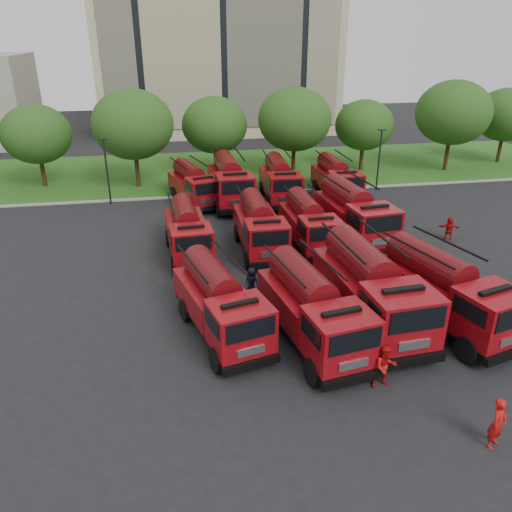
{
  "coord_description": "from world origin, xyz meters",
  "views": [
    {
      "loc": [
        -5.37,
        -21.55,
        12.39
      ],
      "look_at": [
        -1.24,
        1.52,
        1.8
      ],
      "focal_mm": 35.0,
      "sensor_mm": 36.0,
      "label": 1
    }
  ],
  "objects_px": {
    "firefighter_3": "(485,328)",
    "fire_truck_11": "(336,179)",
    "fire_truck_1": "(312,309)",
    "fire_truck_5": "(259,226)",
    "firefighter_1": "(383,386)",
    "firefighter_2": "(446,336)",
    "fire_truck_8": "(194,185)",
    "fire_truck_10": "(280,180)",
    "fire_truck_4": "(188,231)",
    "fire_truck_0": "(220,302)",
    "firefighter_0": "(492,445)",
    "fire_truck_6": "(309,223)",
    "firefighter_4": "(252,296)",
    "fire_truck_2": "(370,288)",
    "fire_truck_9": "(230,182)",
    "fire_truck_7": "(353,213)",
    "firefighter_5": "(447,239)",
    "fire_truck_3": "(445,291)"
  },
  "relations": [
    {
      "from": "fire_truck_1",
      "to": "fire_truck_5",
      "type": "bearing_deg",
      "value": 82.54
    },
    {
      "from": "fire_truck_4",
      "to": "firefighter_1",
      "type": "xyz_separation_m",
      "value": [
        6.62,
        -13.69,
        -1.52
      ]
    },
    {
      "from": "fire_truck_8",
      "to": "firefighter_4",
      "type": "relative_size",
      "value": 4.48
    },
    {
      "from": "firefighter_3",
      "to": "firefighter_4",
      "type": "relative_size",
      "value": 1.18
    },
    {
      "from": "fire_truck_2",
      "to": "firefighter_4",
      "type": "xyz_separation_m",
      "value": [
        -4.82,
        3.54,
        -1.82
      ]
    },
    {
      "from": "fire_truck_11",
      "to": "fire_truck_10",
      "type": "bearing_deg",
      "value": 179.23
    },
    {
      "from": "fire_truck_2",
      "to": "fire_truck_7",
      "type": "xyz_separation_m",
      "value": [
        2.87,
        9.95,
        -0.05
      ]
    },
    {
      "from": "fire_truck_1",
      "to": "fire_truck_6",
      "type": "xyz_separation_m",
      "value": [
        2.77,
        10.4,
        -0.13
      ]
    },
    {
      "from": "firefighter_0",
      "to": "firefighter_1",
      "type": "xyz_separation_m",
      "value": [
        -2.33,
        3.47,
        0.0
      ]
    },
    {
      "from": "fire_truck_1",
      "to": "fire_truck_5",
      "type": "relative_size",
      "value": 1.09
    },
    {
      "from": "fire_truck_4",
      "to": "fire_truck_10",
      "type": "relative_size",
      "value": 0.93
    },
    {
      "from": "firefighter_4",
      "to": "fire_truck_9",
      "type": "bearing_deg",
      "value": -53.45
    },
    {
      "from": "firefighter_1",
      "to": "firefighter_2",
      "type": "distance_m",
      "value": 4.97
    },
    {
      "from": "firefighter_3",
      "to": "fire_truck_11",
      "type": "bearing_deg",
      "value": -97.64
    },
    {
      "from": "firefighter_4",
      "to": "fire_truck_10",
      "type": "bearing_deg",
      "value": -67.83
    },
    {
      "from": "fire_truck_1",
      "to": "firefighter_5",
      "type": "distance_m",
      "value": 15.6
    },
    {
      "from": "fire_truck_5",
      "to": "firefighter_2",
      "type": "bearing_deg",
      "value": -59.49
    },
    {
      "from": "fire_truck_0",
      "to": "firefighter_0",
      "type": "relative_size",
      "value": 3.9
    },
    {
      "from": "fire_truck_11",
      "to": "firefighter_5",
      "type": "distance_m",
      "value": 10.94
    },
    {
      "from": "fire_truck_9",
      "to": "firefighter_3",
      "type": "xyz_separation_m",
      "value": [
        9.12,
        -19.97,
        -1.78
      ]
    },
    {
      "from": "fire_truck_8",
      "to": "firefighter_3",
      "type": "height_order",
      "value": "fire_truck_8"
    },
    {
      "from": "firefighter_4",
      "to": "fire_truck_8",
      "type": "bearing_deg",
      "value": -43.22
    },
    {
      "from": "fire_truck_1",
      "to": "firefighter_1",
      "type": "bearing_deg",
      "value": -70.29
    },
    {
      "from": "fire_truck_2",
      "to": "fire_truck_1",
      "type": "bearing_deg",
      "value": -165.2
    },
    {
      "from": "fire_truck_2",
      "to": "firefighter_0",
      "type": "xyz_separation_m",
      "value": [
        1.23,
        -7.86,
        -1.82
      ]
    },
    {
      "from": "fire_truck_3",
      "to": "firefighter_0",
      "type": "height_order",
      "value": "fire_truck_3"
    },
    {
      "from": "fire_truck_3",
      "to": "fire_truck_6",
      "type": "distance_m",
      "value": 10.61
    },
    {
      "from": "fire_truck_11",
      "to": "firefighter_2",
      "type": "height_order",
      "value": "fire_truck_11"
    },
    {
      "from": "fire_truck_4",
      "to": "fire_truck_1",
      "type": "bearing_deg",
      "value": -68.76
    },
    {
      "from": "firefighter_2",
      "to": "fire_truck_4",
      "type": "bearing_deg",
      "value": 46.68
    },
    {
      "from": "fire_truck_2",
      "to": "fire_truck_8",
      "type": "distance_m",
      "value": 20.34
    },
    {
      "from": "fire_truck_6",
      "to": "firefighter_1",
      "type": "distance_m",
      "value": 13.89
    },
    {
      "from": "firefighter_2",
      "to": "fire_truck_2",
      "type": "bearing_deg",
      "value": 63.41
    },
    {
      "from": "fire_truck_0",
      "to": "fire_truck_10",
      "type": "height_order",
      "value": "fire_truck_10"
    },
    {
      "from": "firefighter_1",
      "to": "firefighter_2",
      "type": "relative_size",
      "value": 1.06
    },
    {
      "from": "fire_truck_5",
      "to": "firefighter_3",
      "type": "xyz_separation_m",
      "value": [
        8.55,
        -10.59,
        -1.58
      ]
    },
    {
      "from": "fire_truck_8",
      "to": "fire_truck_10",
      "type": "height_order",
      "value": "fire_truck_10"
    },
    {
      "from": "fire_truck_8",
      "to": "fire_truck_10",
      "type": "relative_size",
      "value": 0.96
    },
    {
      "from": "fire_truck_6",
      "to": "firefighter_3",
      "type": "distance_m",
      "value": 12.13
    },
    {
      "from": "fire_truck_0",
      "to": "fire_truck_6",
      "type": "distance_m",
      "value": 11.16
    },
    {
      "from": "fire_truck_7",
      "to": "fire_truck_9",
      "type": "xyz_separation_m",
      "value": [
        -6.83,
        8.64,
        0.01
      ]
    },
    {
      "from": "fire_truck_0",
      "to": "fire_truck_7",
      "type": "xyz_separation_m",
      "value": [
        9.65,
        9.61,
        0.2
      ]
    },
    {
      "from": "fire_truck_11",
      "to": "fire_truck_1",
      "type": "bearing_deg",
      "value": -111.32
    },
    {
      "from": "fire_truck_4",
      "to": "firefighter_5",
      "type": "bearing_deg",
      "value": -5.14
    },
    {
      "from": "fire_truck_2",
      "to": "fire_truck_8",
      "type": "height_order",
      "value": "fire_truck_2"
    },
    {
      "from": "firefighter_4",
      "to": "fire_truck_5",
      "type": "bearing_deg",
      "value": -64.42
    },
    {
      "from": "firefighter_1",
      "to": "firefighter_4",
      "type": "distance_m",
      "value": 8.77
    },
    {
      "from": "fire_truck_9",
      "to": "firefighter_4",
      "type": "relative_size",
      "value": 5.06
    },
    {
      "from": "fire_truck_7",
      "to": "fire_truck_9",
      "type": "bearing_deg",
      "value": 122.47
    },
    {
      "from": "fire_truck_5",
      "to": "firefighter_0",
      "type": "xyz_separation_m",
      "value": [
        4.61,
        -17.08,
        -1.58
      ]
    }
  ]
}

